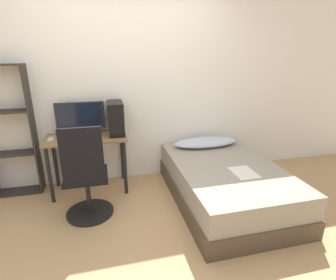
{
  "coord_description": "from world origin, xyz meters",
  "views": [
    {
      "loc": [
        -0.28,
        -1.99,
        1.72
      ],
      "look_at": [
        0.41,
        0.77,
        0.75
      ],
      "focal_mm": 28.0,
      "sensor_mm": 36.0,
      "label": 1
    }
  ],
  "objects_px": {
    "pc_tower": "(116,118)",
    "bed": "(225,182)",
    "monitor": "(80,117)",
    "keyboard": "(81,139)",
    "office_chair": "(87,183)"
  },
  "relations": [
    {
      "from": "office_chair",
      "to": "bed",
      "type": "distance_m",
      "value": 1.58
    },
    {
      "from": "bed",
      "to": "keyboard",
      "type": "bearing_deg",
      "value": 161.44
    },
    {
      "from": "office_chair",
      "to": "keyboard",
      "type": "height_order",
      "value": "office_chair"
    },
    {
      "from": "keyboard",
      "to": "office_chair",
      "type": "bearing_deg",
      "value": -84.02
    },
    {
      "from": "monitor",
      "to": "pc_tower",
      "type": "relative_size",
      "value": 1.46
    },
    {
      "from": "office_chair",
      "to": "monitor",
      "type": "height_order",
      "value": "monitor"
    },
    {
      "from": "bed",
      "to": "pc_tower",
      "type": "bearing_deg",
      "value": 149.77
    },
    {
      "from": "monitor",
      "to": "keyboard",
      "type": "bearing_deg",
      "value": -89.7
    },
    {
      "from": "bed",
      "to": "keyboard",
      "type": "relative_size",
      "value": 5.11
    },
    {
      "from": "office_chair",
      "to": "bed",
      "type": "xyz_separation_m",
      "value": [
        1.57,
        -0.02,
        -0.18
      ]
    },
    {
      "from": "monitor",
      "to": "keyboard",
      "type": "height_order",
      "value": "monitor"
    },
    {
      "from": "bed",
      "to": "monitor",
      "type": "height_order",
      "value": "monitor"
    },
    {
      "from": "bed",
      "to": "monitor",
      "type": "distance_m",
      "value": 1.95
    },
    {
      "from": "pc_tower",
      "to": "bed",
      "type": "bearing_deg",
      "value": -30.23
    },
    {
      "from": "pc_tower",
      "to": "monitor",
      "type": "bearing_deg",
      "value": 167.02
    }
  ]
}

